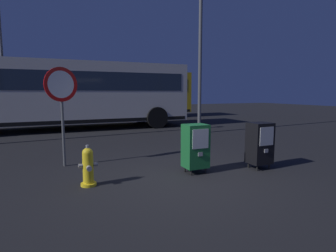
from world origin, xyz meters
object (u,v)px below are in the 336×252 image
stop_sign (62,96)px  bus_far (110,92)px  street_light_near_right (0,27)px  fire_hydrant (88,167)px  newspaper_box_secondary (195,146)px  bus_near (71,92)px  street_light_near_left (201,28)px  newspaper_box_primary (260,143)px

stop_sign → bus_far: 11.72m
bus_far → street_light_near_right: size_ratio=1.22×
fire_hydrant → stop_sign: 2.04m
newspaper_box_secondary → bus_far: 12.93m
newspaper_box_secondary → street_light_near_right: size_ratio=0.12×
stop_sign → street_light_near_right: 10.41m
bus_near → street_light_near_left: 6.33m
newspaper_box_secondary → bus_far: (1.02, 12.84, 1.14)m
fire_hydrant → newspaper_box_primary: 3.64m
fire_hydrant → bus_far: bus_far is taller
stop_sign → street_light_near_left: (5.42, 3.22, 2.62)m
newspaper_box_secondary → street_light_near_left: bearing=58.8°
newspaper_box_primary → bus_far: bearing=91.9°
newspaper_box_secondary → stop_sign: (-2.47, 1.66, 1.03)m
bus_near → bus_far: (2.73, 4.51, 0.00)m
stop_sign → bus_near: (0.75, 6.68, 0.11)m
street_light_near_left → street_light_near_right: bearing=140.0°
stop_sign → street_light_near_right: bearing=102.9°
bus_near → newspaper_box_secondary: bearing=-77.8°
bus_far → street_light_near_right: street_light_near_right is taller
street_light_near_left → bus_far: bearing=103.7°
fire_hydrant → newspaper_box_secondary: bearing=-1.9°
newspaper_box_secondary → street_light_near_right: street_light_near_right is taller
newspaper_box_primary → street_light_near_right: (-6.13, 11.58, 4.32)m
newspaper_box_secondary → street_light_near_left: 6.77m
street_light_near_left → newspaper_box_primary: bearing=-106.2°
bus_near → fire_hydrant: bearing=-92.5°
stop_sign → street_light_near_left: 6.83m
newspaper_box_primary → street_light_near_right: street_light_near_right is taller
newspaper_box_secondary → bus_near: size_ratio=0.10×
bus_far → newspaper_box_primary: bearing=-88.3°
bus_near → street_light_near_right: bearing=135.6°
bus_near → street_light_near_right: street_light_near_right is taller
stop_sign → newspaper_box_primary: bearing=-26.4°
bus_near → street_light_near_right: size_ratio=1.22×
bus_near → bus_far: same height
street_light_near_right → stop_sign: bearing=-77.1°
newspaper_box_primary → bus_near: (-3.17, 8.62, 1.14)m
stop_sign → bus_far: bearing=72.7°
bus_near → street_light_near_left: street_light_near_left is taller
stop_sign → bus_far: (3.49, 11.18, 0.11)m
newspaper_box_secondary → bus_near: 8.59m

